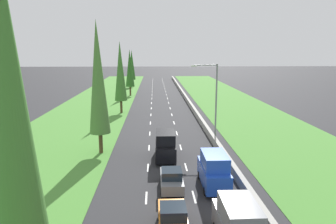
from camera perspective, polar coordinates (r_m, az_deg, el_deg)
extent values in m
plane|color=#28282B|center=(61.26, -1.39, 1.19)|extent=(300.00, 300.00, 0.00)
cube|color=#478433|center=(62.33, -13.10, 1.09)|extent=(14.00, 140.00, 0.04)
cube|color=#478433|center=(63.16, 11.74, 1.28)|extent=(14.00, 140.00, 0.04)
cube|color=#9E9B93|center=(61.55, 3.92, 1.61)|extent=(0.44, 120.00, 0.85)
cube|color=white|center=(23.82, -3.96, -15.26)|extent=(0.14, 2.00, 0.01)
cube|color=white|center=(29.31, -3.65, -10.04)|extent=(0.14, 2.00, 0.01)
cube|color=white|center=(34.97, -3.46, -6.49)|extent=(0.14, 2.00, 0.01)
cube|color=white|center=(40.73, -3.31, -3.93)|extent=(0.14, 2.00, 0.01)
cube|color=white|center=(46.55, -3.21, -2.01)|extent=(0.14, 2.00, 0.01)
cube|color=white|center=(52.41, -3.12, -0.52)|extent=(0.14, 2.00, 0.01)
cube|color=white|center=(58.30, -3.06, 0.67)|extent=(0.14, 2.00, 0.01)
cube|color=white|center=(64.21, -3.01, 1.64)|extent=(0.14, 2.00, 0.01)
cube|color=white|center=(70.13, -2.96, 2.45)|extent=(0.14, 2.00, 0.01)
cube|color=white|center=(76.07, -2.92, 3.13)|extent=(0.14, 2.00, 0.01)
cube|color=white|center=(82.02, -2.89, 3.72)|extent=(0.14, 2.00, 0.01)
cube|color=white|center=(87.97, -2.86, 4.22)|extent=(0.14, 2.00, 0.01)
cube|color=white|center=(93.93, -2.84, 4.66)|extent=(0.14, 2.00, 0.01)
cube|color=white|center=(99.89, -2.82, 5.05)|extent=(0.14, 2.00, 0.01)
cube|color=white|center=(105.86, -2.80, 5.39)|extent=(0.14, 2.00, 0.01)
cube|color=white|center=(111.83, -2.78, 5.70)|extent=(0.14, 2.00, 0.01)
cube|color=white|center=(117.81, -2.77, 5.98)|extent=(0.14, 2.00, 0.01)
cube|color=white|center=(23.97, 4.74, -15.09)|extent=(0.14, 2.00, 0.01)
cube|color=white|center=(29.44, 3.28, -9.94)|extent=(0.14, 2.00, 0.01)
cube|color=white|center=(35.08, 2.31, -6.42)|extent=(0.14, 2.00, 0.01)
cube|color=white|center=(40.82, 1.62, -3.88)|extent=(0.14, 2.00, 0.01)
cube|color=white|center=(46.63, 1.10, -1.97)|extent=(0.14, 2.00, 0.01)
cube|color=white|center=(52.48, 0.70, -0.49)|extent=(0.14, 2.00, 0.01)
cube|color=white|center=(58.36, 0.38, 0.70)|extent=(0.14, 2.00, 0.01)
cube|color=white|center=(64.27, 0.12, 1.67)|extent=(0.14, 2.00, 0.01)
cube|color=white|center=(70.19, -0.10, 2.47)|extent=(0.14, 2.00, 0.01)
cube|color=white|center=(76.12, -0.28, 3.15)|extent=(0.14, 2.00, 0.01)
cube|color=white|center=(82.06, -0.44, 3.73)|extent=(0.14, 2.00, 0.01)
cube|color=white|center=(88.01, -0.58, 4.24)|extent=(0.14, 2.00, 0.01)
cube|color=white|center=(93.97, -0.70, 4.68)|extent=(0.14, 2.00, 0.01)
cube|color=white|center=(99.93, -0.80, 5.06)|extent=(0.14, 2.00, 0.01)
cube|color=white|center=(105.89, -0.90, 5.41)|extent=(0.14, 2.00, 0.01)
cube|color=white|center=(111.86, -0.98, 5.71)|extent=(0.14, 2.00, 0.01)
cube|color=white|center=(117.84, -1.05, 5.99)|extent=(0.14, 2.00, 0.01)
cube|color=orange|center=(19.71, 0.86, -18.97)|extent=(1.68, 3.90, 0.76)
cube|color=#19232D|center=(19.10, 0.92, -17.60)|extent=(1.52, 1.60, 0.64)
cylinder|color=black|center=(20.92, -1.53, -18.25)|extent=(0.22, 0.64, 0.64)
cylinder|color=black|center=(20.99, 2.84, -18.15)|extent=(0.22, 0.64, 0.64)
cube|color=slate|center=(24.80, 0.63, -12.35)|extent=(1.68, 3.90, 0.76)
cube|color=#19232D|center=(24.25, 0.67, -11.11)|extent=(1.52, 1.60, 0.64)
cylinder|color=black|center=(26.04, -1.23, -12.08)|extent=(0.22, 0.64, 0.64)
cylinder|color=black|center=(26.11, 2.18, -12.02)|extent=(0.22, 0.64, 0.64)
cylinder|color=black|center=(23.83, -1.10, -14.37)|extent=(0.22, 0.64, 0.64)
cylinder|color=black|center=(23.91, 2.66, -14.29)|extent=(0.22, 0.64, 0.64)
cube|color=slate|center=(17.58, 12.90, -17.38)|extent=(1.80, 3.10, 1.10)
cube|color=#1E47B7|center=(25.39, 8.24, -11.11)|extent=(1.90, 4.90, 1.40)
cube|color=#1E47B7|center=(24.66, 8.45, -8.69)|extent=(1.80, 3.10, 1.10)
cylinder|color=black|center=(26.90, 5.74, -11.35)|extent=(0.22, 0.64, 0.64)
cylinder|color=black|center=(27.19, 9.44, -11.20)|extent=(0.22, 0.64, 0.64)
cylinder|color=black|center=(24.15, 6.78, -14.09)|extent=(0.22, 0.64, 0.64)
cylinder|color=black|center=(24.48, 10.93, -13.87)|extent=(0.22, 0.64, 0.64)
cube|color=black|center=(31.22, -0.49, -6.70)|extent=(1.90, 4.90, 1.40)
cube|color=black|center=(30.57, -0.48, -4.64)|extent=(1.80, 3.10, 1.10)
cylinder|color=black|center=(32.87, -2.11, -7.07)|extent=(0.22, 0.64, 0.64)
cylinder|color=black|center=(32.92, 0.94, -7.03)|extent=(0.22, 0.64, 0.64)
cylinder|color=black|center=(30.00, -2.07, -8.88)|extent=(0.22, 0.64, 0.64)
cylinder|color=black|center=(30.05, 1.28, -8.83)|extent=(0.22, 0.64, 0.64)
cone|color=#3D752D|center=(14.93, -26.47, 2.30)|extent=(2.17, 2.17, 12.78)
cylinder|color=#4C3823|center=(33.64, -12.09, -5.49)|extent=(0.41, 0.41, 2.20)
cone|color=#4C7F38|center=(32.39, -12.58, 6.12)|extent=(2.14, 2.14, 11.40)
cylinder|color=#4C3823|center=(54.35, -8.46, 0.97)|extent=(0.40, 0.40, 2.20)
cone|color=#3D752D|center=(53.62, -8.65, 7.34)|extent=(2.10, 2.10, 9.90)
cylinder|color=#4C3823|center=(74.94, -6.84, 3.79)|extent=(0.40, 0.40, 2.20)
cone|color=#2D6623|center=(74.45, -6.94, 7.92)|extent=(2.07, 2.07, 8.61)
cylinder|color=#4C3823|center=(92.98, -6.51, 5.22)|extent=(0.40, 0.40, 2.20)
cone|color=#2D6623|center=(92.59, -6.59, 8.51)|extent=(2.07, 2.07, 8.51)
cylinder|color=gray|center=(38.67, 8.72, 1.96)|extent=(0.20, 0.20, 9.00)
cylinder|color=gray|center=(37.98, 6.82, 8.45)|extent=(2.80, 0.12, 0.12)
cube|color=silver|center=(37.79, 4.70, 8.32)|extent=(0.60, 0.28, 0.20)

